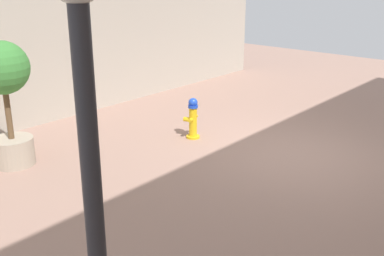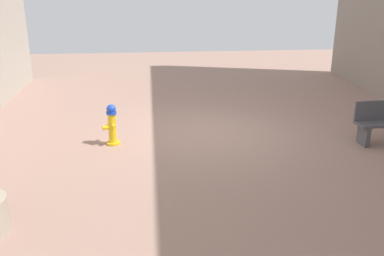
{
  "view_description": "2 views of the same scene",
  "coord_description": "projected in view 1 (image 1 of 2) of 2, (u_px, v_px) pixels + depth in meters",
  "views": [
    {
      "loc": [
        -4.16,
        7.97,
        3.59
      ],
      "look_at": [
        1.28,
        1.67,
        0.74
      ],
      "focal_mm": 43.7,
      "sensor_mm": 36.0,
      "label": 1
    },
    {
      "loc": [
        1.36,
        9.63,
        3.54
      ],
      "look_at": [
        0.58,
        1.68,
        0.72
      ],
      "focal_mm": 40.38,
      "sensor_mm": 36.0,
      "label": 2
    }
  ],
  "objects": [
    {
      "name": "fire_hydrant",
      "position": [
        193.0,
        118.0,
        10.29
      ],
      "size": [
        0.37,
        0.4,
        0.92
      ],
      "color": "gold",
      "rests_on": "ground_plane"
    },
    {
      "name": "street_lamp",
      "position": [
        90.0,
        162.0,
        3.2
      ],
      "size": [
        0.36,
        0.36,
        3.73
      ],
      "color": "#2D2D33",
      "rests_on": "ground_plane"
    },
    {
      "name": "planter_tree",
      "position": [
        5.0,
        91.0,
        8.56
      ],
      "size": [
        0.98,
        0.98,
        2.38
      ],
      "color": "tan",
      "rests_on": "ground_plane"
    },
    {
      "name": "ground_plane",
      "position": [
        294.0,
        156.0,
        9.44
      ],
      "size": [
        23.4,
        23.4,
        0.0
      ],
      "primitive_type": "plane",
      "color": "#9E7A6B"
    }
  ]
}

